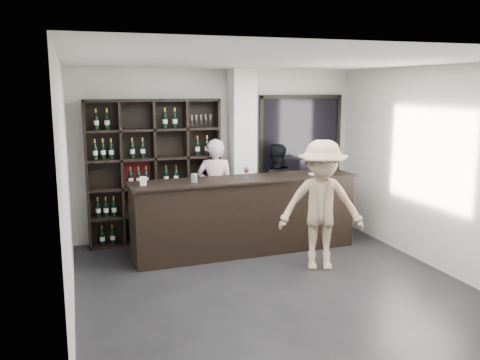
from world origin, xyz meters
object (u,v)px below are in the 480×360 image
object	(u,v)px
customer	(321,205)
taster_pink	(215,190)
wine_shelf	(155,172)
taster_black	(275,189)
tasting_counter	(245,215)

from	to	relation	value
customer	taster_pink	bearing A→B (deg)	139.05
customer	wine_shelf	bearing A→B (deg)	154.93
taster_black	customer	size ratio (longest dim) A/B	0.87
wine_shelf	taster_black	size ratio (longest dim) A/B	1.49
wine_shelf	taster_pink	distance (m)	1.07
taster_pink	taster_black	world-z (taller)	taster_pink
taster_black	customer	world-z (taller)	customer
wine_shelf	taster_pink	bearing A→B (deg)	-9.37
taster_pink	taster_black	distance (m)	1.10
taster_pink	customer	size ratio (longest dim) A/B	0.93
tasting_counter	taster_pink	distance (m)	0.90
taster_black	tasting_counter	bearing A→B (deg)	56.64
tasting_counter	taster_black	distance (m)	1.18
tasting_counter	customer	distance (m)	1.34
taster_black	customer	bearing A→B (deg)	100.96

